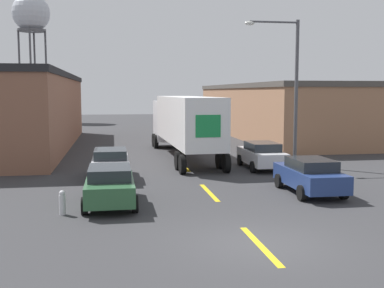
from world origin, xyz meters
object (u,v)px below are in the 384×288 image
Objects in this scene: parked_car_left_near at (110,185)px; water_tower at (31,15)px; fire_hydrant at (62,203)px; street_lamp at (290,81)px; semi_truck at (183,121)px; parked_car_right_near at (310,175)px; parked_car_right_mid at (262,155)px; parked_car_left_far at (111,163)px.

water_tower is at bearing 101.48° from parked_car_left_near.
fire_hydrant is at bearing -80.38° from water_tower.
street_lamp is at bearing 39.08° from parked_car_left_near.
fire_hydrant is at bearing -143.93° from parked_car_left_near.
semi_truck reaches higher than parked_car_left_near.
fire_hydrant is at bearing -168.62° from parked_car_right_near.
fire_hydrant is at bearing -138.91° from parked_car_right_mid.
street_lamp is 9.61× the size of fire_hydrant.
parked_car_right_mid is at bearing -67.68° from water_tower.
parked_car_right_mid is at bearing -157.48° from street_lamp.
parked_car_left_far is at bearing -124.03° from semi_truck.
parked_car_left_near is (-4.64, -12.90, -1.61)m from semi_truck.
water_tower is (-19.31, 47.04, 14.30)m from parked_car_right_mid.
parked_car_left_far is 1.00× the size of parked_car_right_mid.
parked_car_right_mid is at bearing 42.00° from parked_car_left_near.
fire_hydrant is (-1.62, -6.76, -0.35)m from parked_car_left_far.
parked_car_left_far is at bearing -77.25° from water_tower.
parked_car_left_near is at bearing 36.07° from fire_hydrant.
parked_car_left_near is (0.00, -5.58, 0.00)m from parked_car_left_far.
parked_car_left_near is 0.23× the size of water_tower.
street_lamp is at bearing -65.44° from water_tower.
parked_car_left_near is at bearing -140.92° from street_lamp.
street_lamp is (10.09, 2.61, 4.06)m from parked_car_left_far.
water_tower is 51.90m from street_lamp.
parked_car_left_near is 4.91× the size of fire_hydrant.
semi_truck is 0.82× the size of water_tower.
semi_truck is at bearing 106.62° from parked_car_right_near.
parked_car_left_far is 1.00× the size of parked_car_left_near.
semi_truck reaches higher than fire_hydrant.
parked_car_right_mid and parked_car_right_near have the same top height.
street_lamp reaches higher than parked_car_right_mid.
semi_truck is 7.61m from street_lamp.
parked_car_left_far is at bearing 90.00° from parked_car_left_near.
fire_hydrant is (-9.88, -8.61, -0.35)m from parked_car_right_mid.
fire_hydrant is (-6.27, -14.08, -1.96)m from semi_truck.
parked_car_right_near is (8.25, -4.78, 0.00)m from parked_car_left_far.
parked_car_right_near is (0.00, -6.63, 0.00)m from parked_car_right_mid.
water_tower is (-15.70, 41.56, 12.69)m from semi_truck.
parked_car_right_mid is 4.52m from street_lamp.
parked_car_left_far and parked_car_right_near have the same top height.
parked_car_right_near is at bearing -75.03° from semi_truck.
semi_truck is 46.21m from water_tower.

